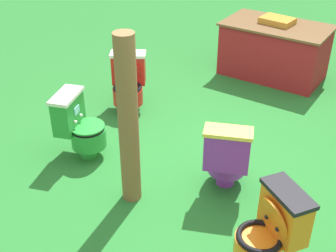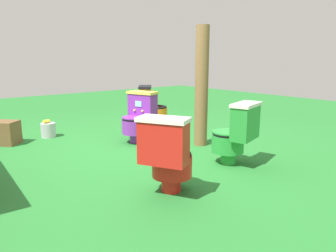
{
  "view_description": "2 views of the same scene",
  "coord_description": "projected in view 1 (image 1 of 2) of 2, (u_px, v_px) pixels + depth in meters",
  "views": [
    {
      "loc": [
        1.57,
        -3.52,
        2.81
      ],
      "look_at": [
        -0.5,
        -0.02,
        0.33
      ],
      "focal_mm": 48.06,
      "sensor_mm": 36.0,
      "label": 1
    },
    {
      "loc": [
        -3.5,
        2.26,
        1.22
      ],
      "look_at": [
        -0.25,
        -0.37,
        0.31
      ],
      "focal_mm": 34.03,
      "sensor_mm": 36.0,
      "label": 2
    }
  ],
  "objects": [
    {
      "name": "toilet_orange",
      "position": [
        270.0,
        231.0,
        3.38
      ],
      "size": [
        0.62,
        0.63,
        0.73
      ],
      "rotation": [
        0.0,
        0.0,
        2.5
      ],
      "color": "orange",
      "rests_on": "ground"
    },
    {
      "name": "toilet_purple",
      "position": [
        227.0,
        156.0,
        4.23
      ],
      "size": [
        0.54,
        0.6,
        0.73
      ],
      "rotation": [
        0.0,
        0.0,
        0.34
      ],
      "color": "purple",
      "rests_on": "ground"
    },
    {
      "name": "vendor_table",
      "position": [
        274.0,
        50.0,
        6.44
      ],
      "size": [
        1.5,
        0.93,
        0.85
      ],
      "rotation": [
        0.0,
        0.0,
        -0.05
      ],
      "color": "maroon",
      "rests_on": "ground"
    },
    {
      "name": "wooden_post",
      "position": [
        128.0,
        123.0,
        3.88
      ],
      "size": [
        0.18,
        0.18,
        1.63
      ],
      "primitive_type": "cylinder",
      "color": "brown",
      "rests_on": "ground"
    },
    {
      "name": "ground",
      "position": [
        209.0,
        165.0,
        4.74
      ],
      "size": [
        14.0,
        14.0,
        0.0
      ],
      "primitive_type": "plane",
      "color": "#26752D"
    },
    {
      "name": "toilet_green",
      "position": [
        79.0,
        126.0,
        4.7
      ],
      "size": [
        0.58,
        0.52,
        0.73
      ],
      "rotation": [
        0.0,
        0.0,
        4.99
      ],
      "color": "green",
      "rests_on": "ground"
    },
    {
      "name": "toilet_red",
      "position": [
        128.0,
        83.0,
        5.57
      ],
      "size": [
        0.59,
        0.62,
        0.73
      ],
      "rotation": [
        0.0,
        0.0,
        3.64
      ],
      "color": "red",
      "rests_on": "ground"
    }
  ]
}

